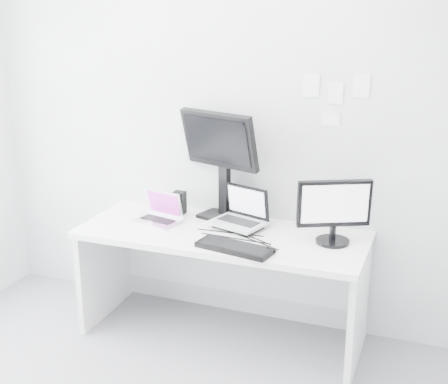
{
  "coord_description": "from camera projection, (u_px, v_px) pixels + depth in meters",
  "views": [
    {
      "loc": [
        1.26,
        -2.1,
        2.12
      ],
      "look_at": [
        0.02,
        1.23,
        1.0
      ],
      "focal_mm": 49.26,
      "sensor_mm": 36.0,
      "label": 1
    }
  ],
  "objects": [
    {
      "name": "keyboard",
      "position": [
        234.0,
        248.0,
        3.55
      ],
      "size": [
        0.47,
        0.24,
        0.03
      ],
      "primitive_type": "cube",
      "rotation": [
        0.0,
        0.0,
        -0.18
      ],
      "color": "black",
      "rests_on": "desk"
    },
    {
      "name": "wall_note_1",
      "position": [
        336.0,
        93.0,
        3.69
      ],
      "size": [
        0.09,
        0.0,
        0.13
      ],
      "primitive_type": "cube",
      "color": "white",
      "rests_on": "back_wall"
    },
    {
      "name": "desk",
      "position": [
        222.0,
        285.0,
        3.94
      ],
      "size": [
        1.8,
        0.7,
        0.73
      ],
      "primitive_type": "cube",
      "color": "white",
      "rests_on": "ground"
    },
    {
      "name": "speaker",
      "position": [
        179.0,
        203.0,
        4.14
      ],
      "size": [
        0.08,
        0.08,
        0.15
      ],
      "primitive_type": "cube",
      "rotation": [
        0.0,
        0.0,
        -0.05
      ],
      "color": "black",
      "rests_on": "desk"
    },
    {
      "name": "back_wall",
      "position": [
        241.0,
        124.0,
        3.96
      ],
      "size": [
        3.6,
        0.0,
        3.6
      ],
      "primitive_type": "plane",
      "rotation": [
        1.57,
        0.0,
        0.0
      ],
      "color": "silver",
      "rests_on": "ground"
    },
    {
      "name": "wall_note_2",
      "position": [
        361.0,
        86.0,
        3.62
      ],
      "size": [
        0.1,
        0.0,
        0.14
      ],
      "primitive_type": "cube",
      "color": "white",
      "rests_on": "back_wall"
    },
    {
      "name": "samsung_monitor",
      "position": [
        334.0,
        211.0,
        3.6
      ],
      "size": [
        0.48,
        0.37,
        0.4
      ],
      "primitive_type": "cube",
      "rotation": [
        0.0,
        0.0,
        0.45
      ],
      "color": "black",
      "rests_on": "desk"
    },
    {
      "name": "wall_note_0",
      "position": [
        311.0,
        85.0,
        3.72
      ],
      "size": [
        0.1,
        0.0,
        0.14
      ],
      "primitive_type": "cube",
      "color": "white",
      "rests_on": "back_wall"
    },
    {
      "name": "mouse",
      "position": [
        269.0,
        250.0,
        3.51
      ],
      "size": [
        0.11,
        0.09,
        0.03
      ],
      "primitive_type": "ellipsoid",
      "rotation": [
        0.0,
        0.0,
        -0.29
      ],
      "color": "black",
      "rests_on": "desk"
    },
    {
      "name": "wall_note_3",
      "position": [
        331.0,
        119.0,
        3.74
      ],
      "size": [
        0.11,
        0.0,
        0.08
      ],
      "primitive_type": "cube",
      "color": "white",
      "rests_on": "back_wall"
    },
    {
      "name": "rear_monitor",
      "position": [
        221.0,
        164.0,
        3.96
      ],
      "size": [
        0.58,
        0.35,
        0.74
      ],
      "primitive_type": "cube",
      "rotation": [
        0.0,
        0.0,
        -0.31
      ],
      "color": "black",
      "rests_on": "desk"
    },
    {
      "name": "dell_laptop",
      "position": [
        237.0,
        208.0,
        3.85
      ],
      "size": [
        0.38,
        0.34,
        0.27
      ],
      "primitive_type": "cube",
      "rotation": [
        0.0,
        0.0,
        -0.3
      ],
      "color": "#B5B7BE",
      "rests_on": "desk"
    },
    {
      "name": "macbook",
      "position": [
        156.0,
        207.0,
        3.96
      ],
      "size": [
        0.32,
        0.27,
        0.21
      ],
      "primitive_type": "cube",
      "rotation": [
        0.0,
        0.0,
        -0.22
      ],
      "color": "#B3B4B9",
      "rests_on": "desk"
    }
  ]
}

